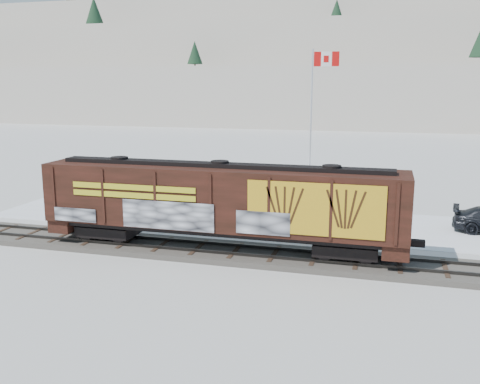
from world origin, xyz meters
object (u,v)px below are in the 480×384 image
(car_silver, at_px, (285,212))
(flagpole, at_px, (312,148))
(hopper_railcar, at_px, (220,200))
(car_white, at_px, (301,216))

(car_silver, bearing_deg, flagpole, -27.70)
(hopper_railcar, bearing_deg, flagpole, 78.58)
(hopper_railcar, height_order, car_silver, hopper_railcar)
(car_white, bearing_deg, car_silver, 39.01)
(car_white, bearing_deg, hopper_railcar, 142.87)
(flagpole, bearing_deg, car_white, -86.49)
(car_silver, bearing_deg, car_white, -152.29)
(flagpole, height_order, car_silver, flagpole)
(hopper_railcar, bearing_deg, car_white, 62.62)
(flagpole, relative_size, car_silver, 2.73)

